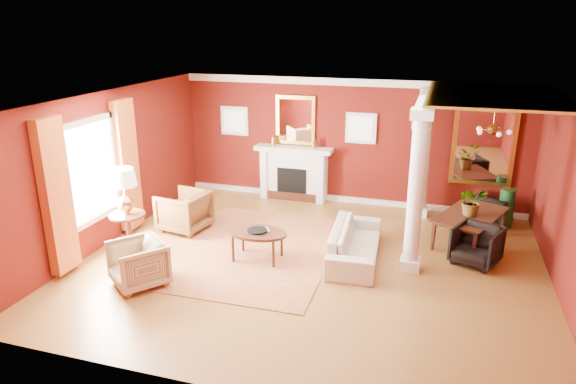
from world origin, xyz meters
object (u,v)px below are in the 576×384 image
(armchair_stripe, at_px, (138,262))
(side_table, at_px, (125,196))
(dining_table, at_px, (472,220))
(sofa, at_px, (355,238))
(armchair_leopard, at_px, (184,209))
(coffee_table, at_px, (257,234))

(armchair_stripe, bearing_deg, side_table, 167.55)
(side_table, bearing_deg, dining_table, 20.46)
(armchair_stripe, xyz_separation_m, side_table, (-0.87, 1.06, 0.69))
(sofa, relative_size, dining_table, 1.23)
(armchair_leopard, xyz_separation_m, side_table, (-0.48, -1.26, 0.65))
(coffee_table, bearing_deg, dining_table, 27.02)
(sofa, distance_m, coffee_table, 1.77)
(side_table, relative_size, dining_table, 0.95)
(dining_table, bearing_deg, sofa, 145.91)
(coffee_table, relative_size, side_table, 0.67)
(coffee_table, distance_m, dining_table, 4.16)
(coffee_table, height_order, side_table, side_table)
(coffee_table, bearing_deg, armchair_leopard, 155.68)
(armchair_stripe, height_order, coffee_table, armchair_stripe)
(armchair_stripe, xyz_separation_m, dining_table, (5.23, 3.34, 0.06))
(side_table, height_order, dining_table, side_table)
(armchair_leopard, xyz_separation_m, coffee_table, (1.92, -0.87, 0.05))
(sofa, bearing_deg, dining_table, -60.65)
(dining_table, bearing_deg, armchair_leopard, 122.87)
(armchair_stripe, bearing_deg, dining_table, 70.75)
(coffee_table, bearing_deg, sofa, 18.36)
(dining_table, bearing_deg, coffee_table, 139.61)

